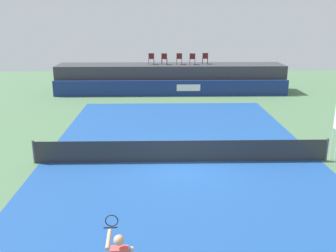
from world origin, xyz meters
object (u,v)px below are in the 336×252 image
at_px(spectator_chair_far_right, 205,58).
at_px(net_post_far, 327,149).
at_px(spectator_chair_far_left, 151,58).
at_px(tennis_ball, 119,153).
at_px(spectator_chair_left, 164,58).
at_px(spectator_chair_right, 192,58).
at_px(spectator_chair_center, 179,58).
at_px(net_post_near, 34,152).

relative_size(spectator_chair_far_right, net_post_far, 0.89).
bearing_deg(spectator_chair_far_left, tennis_ball, -94.76).
distance_m(net_post_far, tennis_ball, 9.00).
bearing_deg(spectator_chair_left, tennis_ball, -98.91).
xyz_separation_m(spectator_chair_far_right, tennis_ball, (-5.50, -14.42, -2.66)).
bearing_deg(spectator_chair_right, spectator_chair_left, 178.22).
distance_m(spectator_chair_left, net_post_far, 16.74).
distance_m(spectator_chair_center, spectator_chair_far_right, 2.09).
height_order(spectator_chair_right, spectator_chair_far_right, same).
relative_size(spectator_chair_far_left, spectator_chair_right, 1.00).
height_order(spectator_chair_center, net_post_far, spectator_chair_center).
relative_size(spectator_chair_right, net_post_far, 0.89).
bearing_deg(spectator_chair_far_left, spectator_chair_left, -6.10).
height_order(spectator_chair_left, tennis_ball, spectator_chair_left).
xyz_separation_m(spectator_chair_right, net_post_far, (4.49, -15.11, -2.19)).
xyz_separation_m(spectator_chair_right, tennis_ball, (-4.45, -14.14, -2.66)).
height_order(spectator_chair_far_left, net_post_near, spectator_chair_far_left).
height_order(spectator_chair_far_right, net_post_near, spectator_chair_far_right).
distance_m(spectator_chair_right, net_post_near, 17.20).
bearing_deg(spectator_chair_center, spectator_chair_left, -177.32).
xyz_separation_m(spectator_chair_far_left, spectator_chair_left, (1.03, -0.11, 0.00)).
distance_m(spectator_chair_left, spectator_chair_far_right, 3.28).
bearing_deg(spectator_chair_right, net_post_near, -117.63).
xyz_separation_m(spectator_chair_far_left, spectator_chair_right, (3.26, -0.18, 0.00)).
height_order(spectator_chair_far_left, spectator_chair_right, same).
distance_m(spectator_chair_far_left, spectator_chair_far_right, 4.31).
xyz_separation_m(spectator_chair_far_left, net_post_near, (-4.66, -15.29, -2.19)).
bearing_deg(net_post_far, spectator_chair_far_right, 102.60).
bearing_deg(spectator_chair_center, spectator_chair_right, -6.88).
xyz_separation_m(spectator_chair_far_left, net_post_far, (7.74, -15.29, -2.19)).
xyz_separation_m(net_post_near, tennis_ball, (3.46, 0.97, -0.46)).
relative_size(spectator_chair_left, spectator_chair_right, 1.00).
bearing_deg(spectator_chair_far_right, spectator_chair_left, -176.21).
xyz_separation_m(spectator_chair_far_right, net_post_far, (3.44, -15.40, -2.19)).
bearing_deg(spectator_chair_left, net_post_near, -110.55).
bearing_deg(spectator_chair_left, net_post_far, -66.15).
relative_size(spectator_chair_center, tennis_ball, 13.06).
distance_m(spectator_chair_far_right, net_post_near, 17.95).
bearing_deg(net_post_near, spectator_chair_far_left, 73.07).
relative_size(spectator_chair_right, net_post_near, 0.89).
bearing_deg(spectator_chair_left, spectator_chair_far_right, 3.79).
bearing_deg(tennis_ball, spectator_chair_far_left, 85.24).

